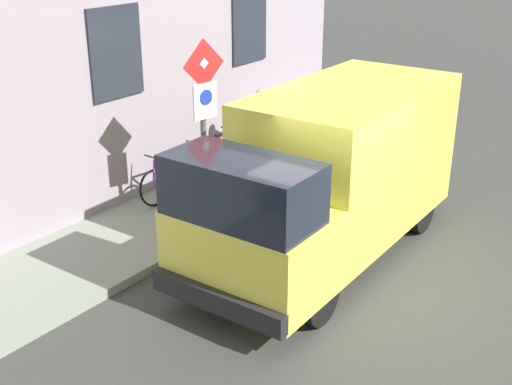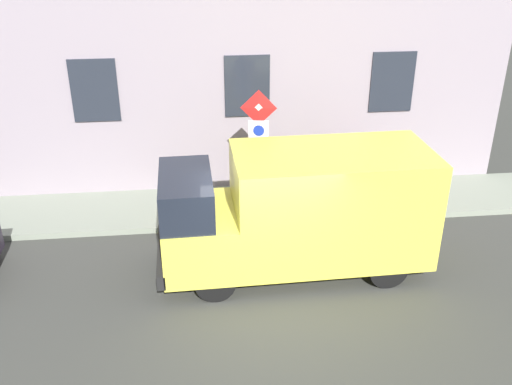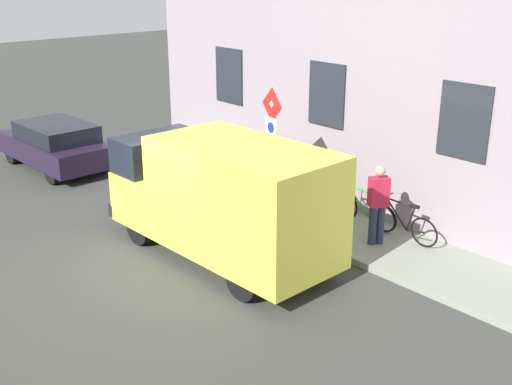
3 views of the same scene
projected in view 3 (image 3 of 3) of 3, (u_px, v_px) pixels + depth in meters
The scene contains 11 objects.
ground_plane at pixel (159, 262), 12.89m from camera, with size 80.00×80.00×0.00m, color #383935.
sidewalk_slab at pixel (294, 212), 15.30m from camera, with size 2.06×15.19×0.14m, color gray.
building_facade at pixel (340, 25), 14.70m from camera, with size 0.75×13.19×8.74m.
sign_post_stacked at pixel (272, 136), 14.03m from camera, with size 0.19×0.55×2.95m.
delivery_van at pixel (223, 196), 12.68m from camera, with size 2.13×5.38×2.50m.
parked_hatchback at pixel (56, 144), 18.59m from camera, with size 1.85×4.04×1.38m.
bicycle_black at pixel (403, 223), 13.50m from camera, with size 0.46×1.71×0.89m.
bicycle_green at pixel (364, 210), 14.24m from camera, with size 0.46×1.71×0.89m.
bicycle_purple at pixel (329, 198), 14.97m from camera, with size 0.46×1.71×0.89m.
pedestrian at pixel (378, 202), 13.12m from camera, with size 0.48×0.43×1.72m.
litter_bin at pixel (288, 204), 14.37m from camera, with size 0.44×0.44×0.90m, color #2D5133.
Camera 3 is at (-6.29, -10.00, 5.71)m, focal length 44.60 mm.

